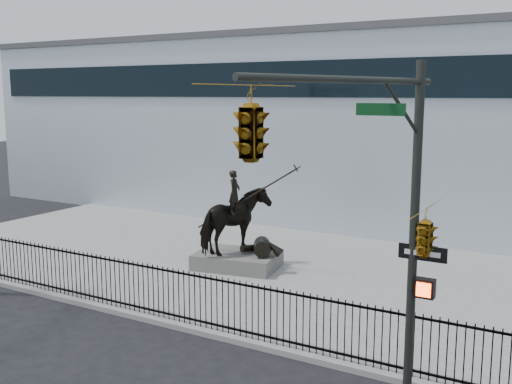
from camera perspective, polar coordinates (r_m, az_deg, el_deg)
The scene contains 7 objects.
ground at distance 16.41m, azimuth -11.00°, elevation -13.67°, with size 120.00×120.00×0.00m, color black.
plaza at distance 21.80m, azimuth 1.28°, elevation -7.43°, with size 30.00×12.00×0.15m, color gray.
building at distance 32.91m, azimuth 12.40°, elevation 5.89°, with size 44.00×14.00×9.00m, color silver.
picket_fence at distance 16.98m, azimuth -8.29°, elevation -9.53°, with size 22.10×0.10×1.50m.
statue_plinth at distance 21.77m, azimuth -1.80°, elevation -6.50°, with size 2.90×2.00×0.54m, color #53514C.
equestrian_statue at distance 21.41m, azimuth -1.68°, elevation -2.88°, with size 3.67×2.61×3.15m.
traffic_signal_right at distance 10.06m, azimuth 8.77°, elevation 0.53°, with size 2.17×6.86×7.00m.
Camera 1 is at (10.09, -11.27, 6.38)m, focal length 42.00 mm.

